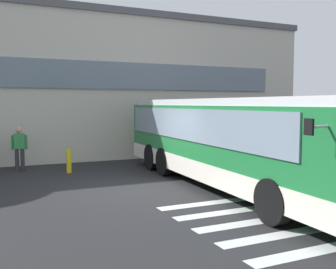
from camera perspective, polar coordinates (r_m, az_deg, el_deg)
name	(u,v)px	position (r m, az deg, el deg)	size (l,w,h in m)	color
ground_plane	(133,189)	(11.87, -5.09, -7.97)	(80.00, 90.00, 0.02)	#232326
bay_paint_stripes	(281,218)	(9.29, 16.15, -11.60)	(4.40, 3.96, 0.01)	silver
terminal_building	(50,88)	(22.81, -16.79, 6.50)	(24.97, 13.80, 6.84)	beige
bus_main_foreground	(229,143)	(12.16, 8.84, -1.29)	(3.44, 11.42, 2.70)	#1E7238
passenger_at_curb_edge	(19,147)	(15.86, -20.86, -1.65)	(0.58, 0.27, 1.68)	#2D2D33
safety_bollard_yellow	(69,161)	(14.91, -14.26, -3.73)	(0.18, 0.18, 0.90)	yellow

